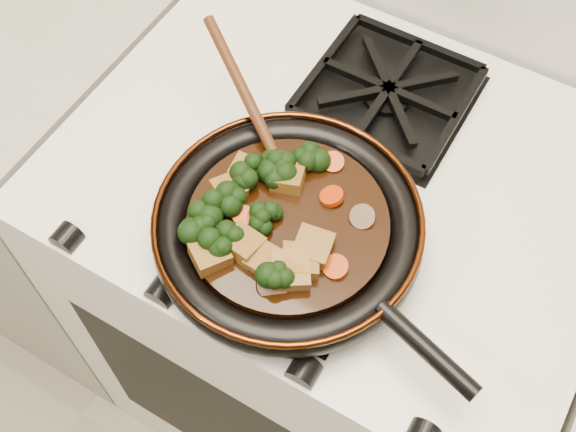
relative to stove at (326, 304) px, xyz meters
The scene contains 33 objects.
stove is the anchor object (origin of this frame).
burner_grate_front 0.48m from the stove, 90.00° to the right, with size 0.23×0.23×0.03m, color black, non-canonical shape.
burner_grate_back 0.48m from the stove, 90.00° to the left, with size 0.23×0.23×0.03m, color black, non-canonical shape.
skillet 0.51m from the stove, 89.96° to the right, with size 0.45×0.34×0.05m.
braising_sauce 0.52m from the stove, 90.80° to the right, with size 0.25×0.25×0.02m, color black.
tofu_cube_0 0.56m from the stove, 88.89° to the right, with size 0.04×0.03×0.02m, color brown.
tofu_cube_1 0.56m from the stove, 97.91° to the right, with size 0.04×0.04×0.02m, color brown.
tofu_cube_2 0.55m from the stove, 77.76° to the right, with size 0.04×0.04×0.02m, color brown.
tofu_cube_3 0.53m from the stove, 108.75° to the right, with size 0.04×0.04×0.02m, color brown.
tofu_cube_4 0.53m from the stove, 127.88° to the right, with size 0.03×0.03×0.02m, color brown.
tofu_cube_5 0.54m from the stove, 120.83° to the right, with size 0.04×0.04×0.02m, color brown.
tofu_cube_6 0.54m from the stove, 74.77° to the right, with size 0.04×0.04×0.02m, color brown.
tofu_cube_7 0.56m from the stove, 79.61° to the right, with size 0.04×0.05×0.02m, color brown.
tofu_cube_8 0.57m from the stove, 103.17° to the right, with size 0.04×0.04×0.02m, color brown.
tofu_cube_9 0.56m from the stove, 105.57° to the right, with size 0.04×0.03×0.02m, color brown.
broccoli_floret_0 0.55m from the stove, 114.75° to the right, with size 0.06×0.06×0.06m, color black, non-canonical shape.
broccoli_floret_1 0.54m from the stove, 101.55° to the right, with size 0.05×0.05×0.05m, color black, non-canonical shape.
broccoli_floret_2 0.53m from the stove, 117.89° to the right, with size 0.06×0.06×0.05m, color black, non-canonical shape.
broccoli_floret_3 0.56m from the stove, 103.48° to the right, with size 0.06×0.06×0.05m, color black, non-canonical shape.
broccoli_floret_4 0.57m from the stove, 111.42° to the right, with size 0.06×0.06×0.05m, color black, non-canonical shape.
broccoli_floret_5 0.57m from the stove, 83.19° to the right, with size 0.06×0.06×0.05m, color black, non-canonical shape.
broccoli_floret_6 0.54m from the stove, 126.70° to the right, with size 0.06×0.06×0.05m, color black, non-canonical shape.
broccoli_floret_7 0.52m from the stove, 113.57° to the right, with size 0.06×0.06×0.05m, color black, non-canonical shape.
broccoli_floret_8 0.53m from the stove, 119.26° to the right, with size 0.06×0.06×0.05m, color black, non-canonical shape.
broccoli_floret_9 0.56m from the stove, 114.86° to the right, with size 0.06×0.06×0.05m, color black, non-canonical shape.
carrot_coin_0 0.54m from the stove, 107.36° to the right, with size 0.03×0.03×0.01m, color #B42B05.
carrot_coin_1 0.52m from the stove, 71.83° to the right, with size 0.03×0.03×0.01m, color #B42B05.
carrot_coin_2 0.52m from the stove, 82.78° to the right, with size 0.03×0.03×0.01m, color #B42B05.
carrot_coin_3 0.55m from the stove, 65.06° to the right, with size 0.03×0.03×0.01m, color #B42B05.
mushroom_slice_0 0.56m from the stove, 83.00° to the right, with size 0.04×0.04×0.01m, color brown.
mushroom_slice_1 0.53m from the stove, 51.63° to the right, with size 0.03×0.03×0.01m, color brown.
mushroom_slice_2 0.52m from the stove, 112.36° to the right, with size 0.04×0.04×0.01m, color brown.
wooden_spoon 0.54m from the stove, 155.65° to the right, with size 0.14×0.10×0.23m.
Camera 1 is at (0.23, 1.16, 1.71)m, focal length 45.00 mm.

